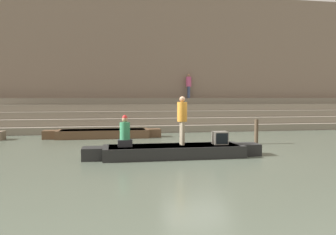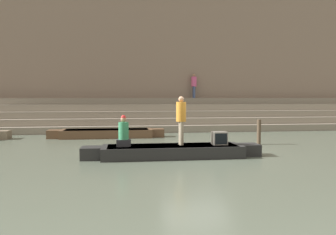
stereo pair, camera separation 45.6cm
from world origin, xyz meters
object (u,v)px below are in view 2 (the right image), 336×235
Objects in this scene: person_rowing at (124,134)px; mooring_post at (259,132)px; tv_set at (219,138)px; person_standing at (181,117)px; moored_boat_shore at (107,133)px; person_on_steps at (194,84)px; rowboat_main at (173,151)px.

mooring_post is at bearing 33.91° from person_rowing.
tv_set is 0.46× the size of mooring_post.
person_rowing is 0.97× the size of mooring_post.
person_standing is 0.29× the size of moored_boat_shore.
person_standing is 1.56m from tv_set.
person_rowing is 0.66× the size of person_on_steps.
mooring_post reaches higher than rowboat_main.
moored_boat_shore reaches higher than rowboat_main.
person_on_steps reaches higher than person_standing.
person_rowing is 2.10× the size of tv_set.
mooring_post is at bearing 42.75° from person_standing.
person_on_steps reaches higher than moored_boat_shore.
rowboat_main is 6.59m from moored_boat_shore.
person_on_steps is (4.67, 10.42, 2.13)m from person_rowing.
person_on_steps reaches higher than person_rowing.
tv_set is 10.78m from person_on_steps.
mooring_post is (4.25, 2.58, 0.33)m from rowboat_main.
rowboat_main is 5.80× the size of person_rowing.
person_standing is 6.73m from moored_boat_shore.
person_on_steps is at bearing 35.05° from moored_boat_shore.
mooring_post is (5.93, 2.58, -0.29)m from person_rowing.
person_on_steps reaches higher than tv_set.
mooring_post is 8.31m from person_on_steps.
person_rowing reaches higher than rowboat_main.
person_on_steps is at bearing 87.97° from tv_set.
person_on_steps is at bearing 73.22° from rowboat_main.
rowboat_main is at bearing -148.69° from mooring_post.
moored_boat_shore is at bearing 152.88° from mooring_post.
person_standing is at bearing -179.89° from tv_set.
rowboat_main is 12.19× the size of tv_set.
person_on_steps is (1.31, 10.45, 2.33)m from tv_set.
rowboat_main is at bearing -175.46° from tv_set.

